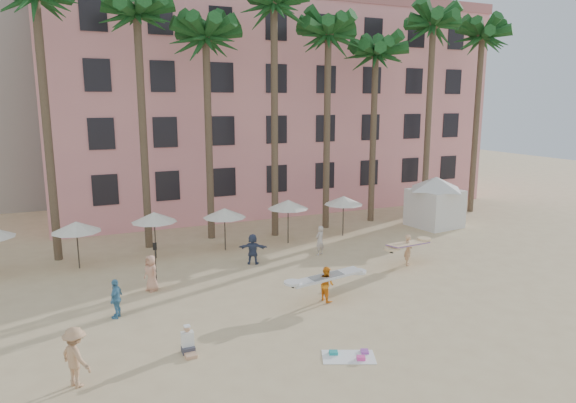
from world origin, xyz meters
The scene contains 11 objects.
ground centered at (0.00, 0.00, 0.00)m, with size 120.00×120.00×0.00m, color #D1B789.
pink_hotel centered at (7.00, 26.00, 8.00)m, with size 35.00×14.00×16.00m, color pink.
palm_row centered at (0.51, 15.00, 12.97)m, with size 44.40×5.40×16.30m.
umbrella_row centered at (-3.00, 12.50, 2.33)m, with size 22.50×2.70×2.73m.
cabana centered at (14.12, 12.26, 2.07)m, with size 5.04×5.04×3.50m.
beach_towel centered at (-0.86, -1.59, 0.03)m, with size 2.05×1.64×0.14m.
carrier_yellow centered at (7.14, 5.90, 0.95)m, with size 3.02×1.62×1.67m.
carrier_white centered at (0.77, 3.22, 0.86)m, with size 3.32×0.86×1.56m.
beachgoers centered at (-5.10, 5.33, 0.88)m, with size 14.14×10.42×1.91m.
paddle centered at (-5.79, 7.75, 1.41)m, with size 0.18×0.04×2.23m.
seated_man centered at (-5.88, 0.94, 0.34)m, with size 0.43×0.76×0.98m.
Camera 1 is at (-9.39, -15.60, 8.65)m, focal length 32.00 mm.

